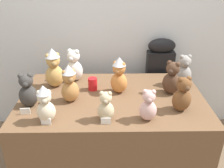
% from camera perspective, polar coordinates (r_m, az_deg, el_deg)
% --- Properties ---
extents(wall_back, '(7.00, 0.08, 2.60)m').
position_cam_1_polar(wall_back, '(2.50, -0.26, 17.07)').
color(wall_back, silver).
rests_on(wall_back, ground_plane).
extents(display_table, '(1.53, 0.93, 0.72)m').
position_cam_1_polar(display_table, '(2.22, 0.00, -11.14)').
color(display_table, brown).
rests_on(display_table, ground_plane).
extents(instrument_case, '(0.28, 0.12, 1.05)m').
position_cam_1_polar(instrument_case, '(2.69, 10.82, -0.12)').
color(instrument_case, black).
rests_on(instrument_case, ground_plane).
extents(teddy_bear_honey, '(0.20, 0.18, 0.36)m').
position_cam_1_polar(teddy_bear_honey, '(2.17, -13.57, 3.61)').
color(teddy_bear_honey, tan).
rests_on(teddy_bear_honey, display_table).
extents(teddy_bear_blush, '(0.13, 0.12, 0.24)m').
position_cam_1_polar(teddy_bear_blush, '(1.70, 8.54, -5.17)').
color(teddy_bear_blush, beige).
rests_on(teddy_bear_blush, display_table).
extents(teddy_bear_cocoa, '(0.19, 0.19, 0.29)m').
position_cam_1_polar(teddy_bear_cocoa, '(2.07, 13.91, 1.22)').
color(teddy_bear_cocoa, '#4C3323').
rests_on(teddy_bear_cocoa, display_table).
extents(teddy_bear_chestnut, '(0.17, 0.15, 0.28)m').
position_cam_1_polar(teddy_bear_chestnut, '(1.85, 16.28, -2.54)').
color(teddy_bear_chestnut, brown).
rests_on(teddy_bear_chestnut, display_table).
extents(teddy_bear_ginger, '(0.18, 0.17, 0.32)m').
position_cam_1_polar(teddy_bear_ginger, '(2.02, 1.66, 1.98)').
color(teddy_bear_ginger, '#D17F3D').
rests_on(teddy_bear_ginger, display_table).
extents(teddy_bear_ash, '(0.15, 0.14, 0.29)m').
position_cam_1_polar(teddy_bear_ash, '(2.26, 16.57, 2.99)').
color(teddy_bear_ash, gray).
rests_on(teddy_bear_ash, display_table).
extents(teddy_bear_cream, '(0.15, 0.13, 0.28)m').
position_cam_1_polar(teddy_bear_cream, '(1.71, -15.49, -4.67)').
color(teddy_bear_cream, beige).
rests_on(teddy_bear_cream, display_table).
extents(teddy_bear_snow, '(0.19, 0.18, 0.31)m').
position_cam_1_polar(teddy_bear_snow, '(2.27, -8.93, 4.21)').
color(teddy_bear_snow, white).
rests_on(teddy_bear_snow, display_table).
extents(teddy_bear_sand, '(0.12, 0.11, 0.23)m').
position_cam_1_polar(teddy_bear_sand, '(1.68, -1.48, -5.43)').
color(teddy_bear_sand, '#CCB78E').
rests_on(teddy_bear_sand, display_table).
extents(teddy_bear_charcoal, '(0.16, 0.14, 0.28)m').
position_cam_1_polar(teddy_bear_charcoal, '(1.94, -19.30, -1.61)').
color(teddy_bear_charcoal, '#383533').
rests_on(teddy_bear_charcoal, display_table).
extents(teddy_bear_caramel, '(0.18, 0.17, 0.31)m').
position_cam_1_polar(teddy_bear_caramel, '(1.91, -9.96, -0.03)').
color(teddy_bear_caramel, '#B27A42').
rests_on(teddy_bear_caramel, display_table).
extents(party_cup_red, '(0.08, 0.08, 0.11)m').
position_cam_1_polar(party_cup_red, '(2.11, -4.59, 0.02)').
color(party_cup_red, red).
rests_on(party_cup_red, display_table).
extents(name_card_front_left, '(0.07, 0.02, 0.05)m').
position_cam_1_polar(name_card_front_left, '(1.74, -15.35, -8.54)').
color(name_card_front_left, white).
rests_on(name_card_front_left, display_table).
extents(name_card_front_middle, '(0.07, 0.01, 0.05)m').
position_cam_1_polar(name_card_front_middle, '(1.90, -19.82, -6.06)').
color(name_card_front_middle, white).
rests_on(name_card_front_middle, display_table).
extents(name_card_front_right, '(0.07, 0.01, 0.05)m').
position_cam_1_polar(name_card_front_right, '(1.69, -1.46, -8.72)').
color(name_card_front_right, white).
rests_on(name_card_front_right, display_table).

